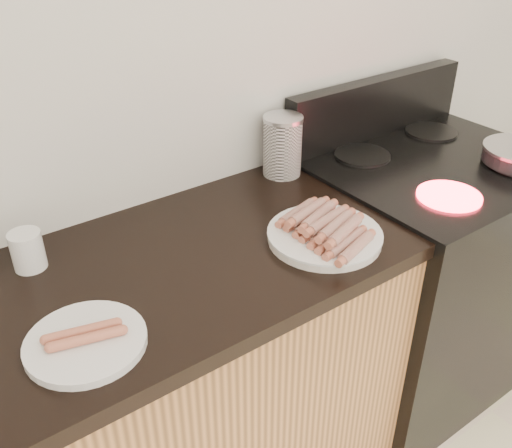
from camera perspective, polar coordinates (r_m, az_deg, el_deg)
wall_back at (r=1.52m, az=-9.52°, el=16.38°), size 4.00×0.04×2.60m
stove at (r=2.13m, az=15.87°, el=-5.14°), size 0.76×0.65×0.91m
stove_panel at (r=2.04m, az=11.95°, el=11.39°), size 0.76×0.06×0.20m
burner_near_left at (r=1.69m, az=18.75°, el=2.67°), size 0.18×0.18×0.01m
burner_far_left at (r=1.88m, az=10.59°, el=6.76°), size 0.18×0.18×0.01m
burner_far_right at (r=2.13m, az=17.12°, el=8.81°), size 0.18×0.18×0.01m
main_plate at (r=1.44m, az=6.86°, el=-1.31°), size 0.36×0.36×0.02m
side_plate at (r=1.18m, az=-16.65°, el=-11.26°), size 0.28×0.28×0.02m
hotdog_pile at (r=1.42m, az=6.94°, el=-0.20°), size 0.13×0.27×0.05m
plain_sausages at (r=1.17m, az=-16.79°, el=-10.56°), size 0.14×0.08×0.02m
canister at (r=1.73m, az=2.65°, el=7.83°), size 0.12×0.12×0.19m
mug at (r=1.42m, az=-21.88°, el=-2.47°), size 0.09×0.09×0.09m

